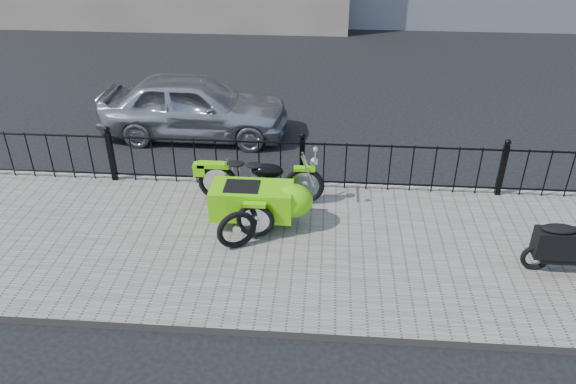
# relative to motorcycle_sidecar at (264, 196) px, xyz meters

# --- Properties ---
(ground) EXTENTS (120.00, 120.00, 0.00)m
(ground) POSITION_rel_motorcycle_sidecar_xyz_m (0.55, -0.12, -0.59)
(ground) COLOR black
(ground) RESTS_ON ground
(sidewalk) EXTENTS (30.00, 3.80, 0.12)m
(sidewalk) POSITION_rel_motorcycle_sidecar_xyz_m (0.55, -0.62, -0.53)
(sidewalk) COLOR #6D665C
(sidewalk) RESTS_ON ground
(curb) EXTENTS (30.00, 0.10, 0.12)m
(curb) POSITION_rel_motorcycle_sidecar_xyz_m (0.55, 1.32, -0.53)
(curb) COLOR gray
(curb) RESTS_ON ground
(iron_fence) EXTENTS (14.11, 0.11, 1.08)m
(iron_fence) POSITION_rel_motorcycle_sidecar_xyz_m (0.55, 1.18, -0.01)
(iron_fence) COLOR black
(iron_fence) RESTS_ON sidewalk
(motorcycle_sidecar) EXTENTS (2.28, 1.47, 0.98)m
(motorcycle_sidecar) POSITION_rel_motorcycle_sidecar_xyz_m (0.00, 0.00, 0.00)
(motorcycle_sidecar) COLOR black
(motorcycle_sidecar) RESTS_ON sidewalk
(scooter) EXTENTS (1.60, 0.47, 1.08)m
(scooter) POSITION_rel_motorcycle_sidecar_xyz_m (4.53, -0.97, -0.05)
(scooter) COLOR black
(scooter) RESTS_ON sidewalk
(spare_tire) EXTENTS (0.60, 0.38, 0.64)m
(spare_tire) POSITION_rel_motorcycle_sidecar_xyz_m (-0.33, -0.76, -0.16)
(spare_tire) COLOR black
(spare_tire) RESTS_ON sidewalk
(sedan_car) EXTENTS (4.06, 1.66, 1.38)m
(sedan_car) POSITION_rel_motorcycle_sidecar_xyz_m (-1.92, 3.49, 0.10)
(sedan_car) COLOR #A9ABB1
(sedan_car) RESTS_ON ground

